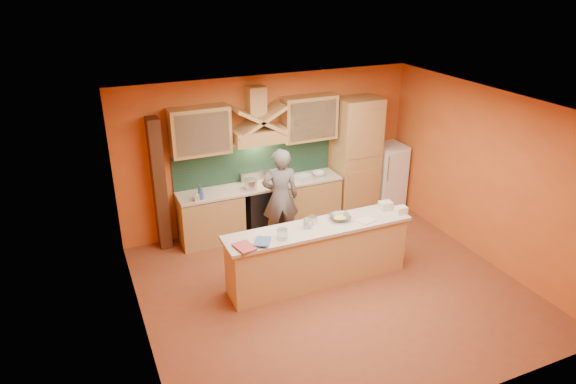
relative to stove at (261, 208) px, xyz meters
name	(u,v)px	position (x,y,z in m)	size (l,w,h in m)	color
floor	(332,289)	(0.30, -2.20, -0.45)	(5.50, 5.00, 0.01)	brown
ceiling	(339,108)	(0.30, -2.20, 2.35)	(5.50, 5.00, 0.01)	white
wall_back	(270,152)	(0.30, 0.30, 0.95)	(5.50, 0.02, 2.80)	#CD6328
wall_front	(455,303)	(0.30, -4.70, 0.95)	(5.50, 0.02, 2.80)	#CD6328
wall_left	(135,244)	(-2.45, -2.20, 0.95)	(0.02, 5.00, 2.80)	#CD6328
wall_right	(486,176)	(3.05, -2.20, 0.95)	(0.02, 5.00, 2.80)	#CD6328
base_cabinet_left	(211,219)	(-0.95, 0.00, -0.02)	(1.10, 0.60, 0.86)	tan
base_cabinet_right	(308,201)	(0.95, 0.00, -0.02)	(1.10, 0.60, 0.86)	tan
counter_top	(261,186)	(0.00, 0.00, 0.45)	(3.00, 0.62, 0.04)	beige
stove	(261,208)	(0.00, 0.00, 0.00)	(0.60, 0.58, 0.90)	black
backsplash	(255,162)	(0.00, 0.28, 0.80)	(3.00, 0.03, 0.70)	#173226
range_hood	(259,135)	(0.00, 0.05, 1.37)	(0.92, 0.50, 0.24)	tan
hood_chimney	(256,101)	(0.00, 0.15, 1.95)	(0.30, 0.30, 0.50)	tan
upper_cabinet_left	(200,131)	(-1.00, 0.12, 1.55)	(1.00, 0.35, 0.80)	tan
upper_cabinet_right	(309,118)	(1.00, 0.12, 1.55)	(1.00, 0.35, 0.80)	tan
pantry_column	(356,157)	(1.95, 0.00, 0.70)	(0.80, 0.60, 2.30)	tan
fridge	(387,176)	(2.70, 0.00, 0.20)	(0.58, 0.60, 1.30)	white
trim_column_left	(159,185)	(-1.75, 0.15, 0.70)	(0.20, 0.30, 2.30)	#472816
island_body	(318,256)	(0.20, -1.90, -0.01)	(2.80, 0.55, 0.88)	#DAB36F
island_top	(319,228)	(0.20, -1.90, 0.47)	(2.90, 0.62, 0.05)	beige
person	(280,197)	(0.15, -0.55, 0.42)	(0.64, 0.42, 1.74)	slate
pot_large	(251,185)	(-0.22, -0.10, 0.54)	(0.22, 0.22, 0.17)	silver
pot_small	(271,180)	(0.20, 0.01, 0.52)	(0.22, 0.22, 0.15)	#B5B5BC
soap_bottle_a	(197,196)	(-1.22, -0.23, 0.56)	(0.08, 0.08, 0.17)	beige
soap_bottle_b	(201,192)	(-1.14, -0.19, 0.60)	(0.10, 0.10, 0.26)	#354E93
bowl_back	(319,174)	(1.14, -0.03, 0.51)	(0.23, 0.23, 0.07)	silver
dish_rack	(303,178)	(0.79, -0.12, 0.52)	(0.27, 0.21, 0.10)	silver
book_lower	(237,250)	(-1.14, -2.09, 0.51)	(0.24, 0.32, 0.03)	#AF3E40
book_upper	(255,241)	(-0.84, -2.00, 0.53)	(0.21, 0.28, 0.02)	#405B8E
jar_large	(282,234)	(-0.44, -2.03, 0.57)	(0.15, 0.15, 0.15)	white
jar_small	(308,223)	(0.03, -1.86, 0.56)	(0.13, 0.13, 0.14)	white
kitchen_scale	(312,220)	(0.16, -1.77, 0.54)	(0.12, 0.12, 0.10)	white
mixing_bowl	(340,217)	(0.60, -1.83, 0.53)	(0.32, 0.32, 0.08)	silver
cloth	(366,221)	(0.94, -2.03, 0.50)	(0.26, 0.19, 0.02)	beige
grocery_bag_a	(385,205)	(1.44, -1.79, 0.56)	(0.20, 0.16, 0.13)	beige
grocery_bag_b	(401,210)	(1.58, -2.01, 0.55)	(0.18, 0.14, 0.11)	beige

